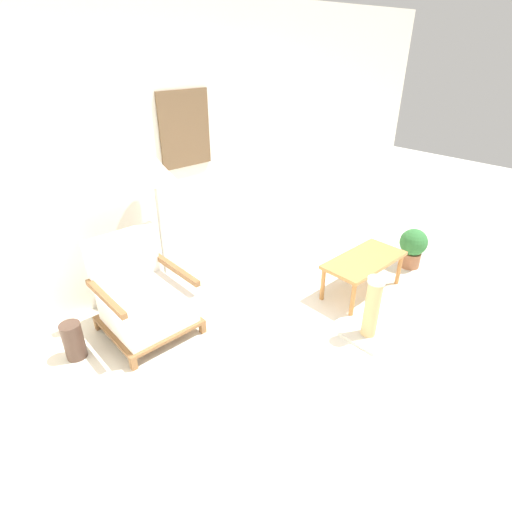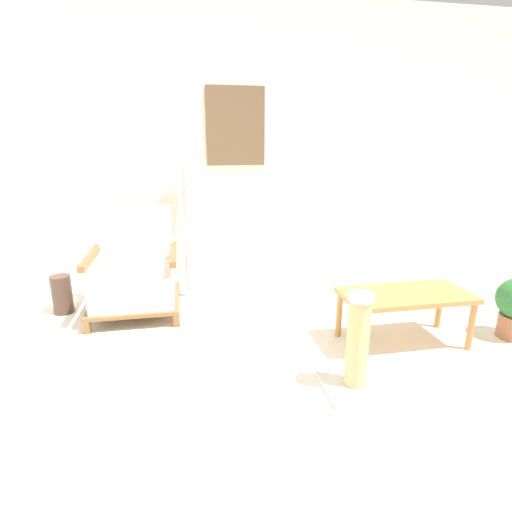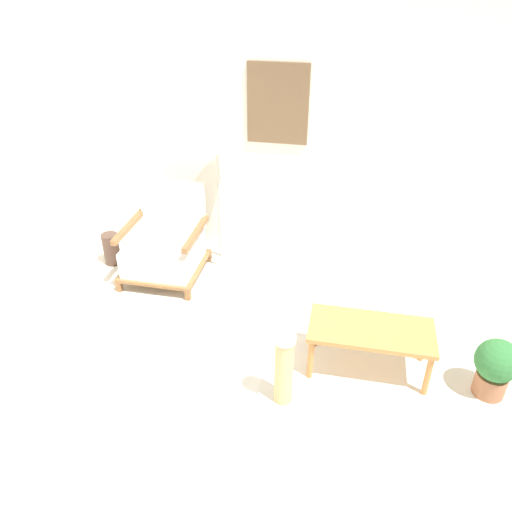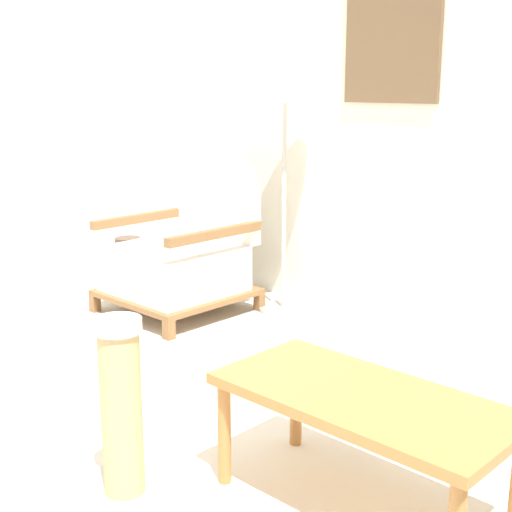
% 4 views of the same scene
% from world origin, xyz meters
% --- Properties ---
extents(ground_plane, '(14.00, 14.00, 0.00)m').
position_xyz_m(ground_plane, '(0.00, 0.00, 0.00)').
color(ground_plane, silver).
extents(wall_back, '(8.00, 0.09, 2.70)m').
position_xyz_m(wall_back, '(-0.00, 2.40, 1.35)').
color(wall_back, silver).
rests_on(wall_back, ground_plane).
extents(armchair, '(0.72, 0.73, 0.87)m').
position_xyz_m(armchair, '(-1.04, 1.74, 0.31)').
color(armchair, brown).
rests_on(armchair, ground_plane).
extents(floor_lamp, '(0.40, 0.40, 1.46)m').
position_xyz_m(floor_lamp, '(-0.60, 2.12, 1.26)').
color(floor_lamp, '#B7B2A8').
rests_on(floor_lamp, ground_plane).
extents(coffee_table, '(0.91, 0.44, 0.39)m').
position_xyz_m(coffee_table, '(0.90, 0.79, 0.34)').
color(coffee_table, '#B2753D').
rests_on(coffee_table, ground_plane).
extents(vase, '(0.16, 0.16, 0.33)m').
position_xyz_m(vase, '(-1.66, 1.81, 0.16)').
color(vase, '#473328').
rests_on(vase, ground_plane).
extents(potted_plant, '(0.31, 0.31, 0.46)m').
position_xyz_m(potted_plant, '(1.77, 0.72, 0.26)').
color(potted_plant, '#935B3D').
rests_on(potted_plant, ground_plane).
extents(scratching_post, '(0.37, 0.37, 0.60)m').
position_xyz_m(scratching_post, '(0.34, 0.33, 0.23)').
color(scratching_post, beige).
rests_on(scratching_post, ground_plane).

